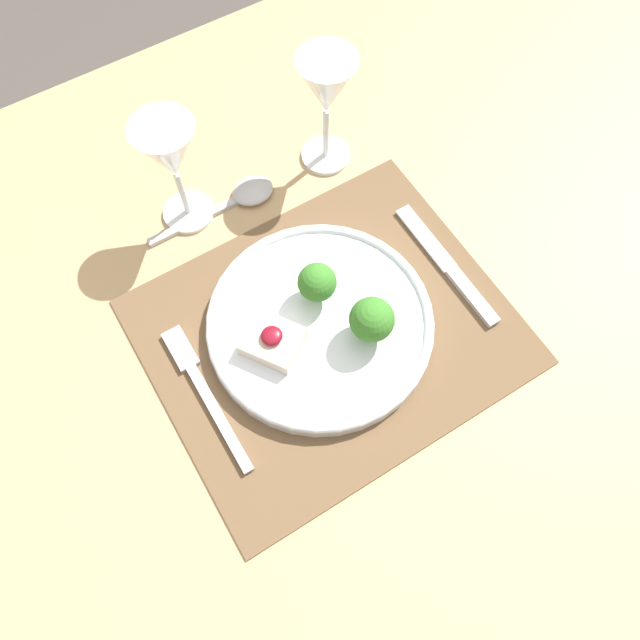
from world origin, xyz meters
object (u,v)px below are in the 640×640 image
(fork, at_px, (202,387))
(wine_glass_near, at_px, (326,92))
(spoon, at_px, (242,196))
(dinner_plate, at_px, (321,322))
(knife, at_px, (453,272))
(wine_glass_far, at_px, (170,156))

(fork, distance_m, wine_glass_near, 0.38)
(spoon, bearing_deg, dinner_plate, -93.88)
(dinner_plate, height_order, wine_glass_near, wine_glass_near)
(fork, xyz_separation_m, knife, (0.33, -0.03, 0.00))
(spoon, bearing_deg, wine_glass_near, -0.08)
(fork, height_order, spoon, spoon)
(wine_glass_far, bearing_deg, dinner_plate, -75.16)
(wine_glass_near, bearing_deg, spoon, -178.70)
(dinner_plate, bearing_deg, wine_glass_far, 104.84)
(fork, bearing_deg, dinner_plate, -1.47)
(knife, xyz_separation_m, wine_glass_near, (-0.04, 0.24, 0.11))
(spoon, bearing_deg, knife, -55.96)
(wine_glass_near, xyz_separation_m, wine_glass_far, (-0.20, 0.01, -0.01))
(knife, relative_size, spoon, 1.08)
(dinner_plate, height_order, knife, dinner_plate)
(fork, xyz_separation_m, wine_glass_far, (0.09, 0.22, 0.11))
(dinner_plate, relative_size, knife, 1.38)
(knife, relative_size, wine_glass_far, 1.21)
(dinner_plate, distance_m, knife, 0.18)
(wine_glass_near, bearing_deg, dinner_plate, -122.87)
(knife, bearing_deg, dinner_plate, 170.39)
(knife, distance_m, spoon, 0.29)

